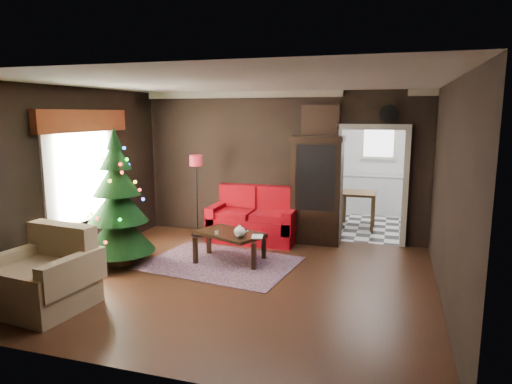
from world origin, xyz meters
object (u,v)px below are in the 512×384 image
(teapot, at_px, (240,232))
(wall_clock, at_px, (389,114))
(christmas_tree, at_px, (117,200))
(coffee_table, at_px, (230,246))
(kitchen_table, at_px, (358,210))
(floor_lamp, at_px, (197,196))
(curio_cabinet, at_px, (317,193))
(loveseat, at_px, (254,215))
(armchair, at_px, (43,273))

(teapot, bearing_deg, wall_clock, 42.91)
(christmas_tree, distance_m, coffee_table, 1.94)
(christmas_tree, bearing_deg, kitchen_table, 45.87)
(christmas_tree, bearing_deg, coffee_table, 20.49)
(christmas_tree, bearing_deg, floor_lamp, 73.07)
(curio_cabinet, relative_size, teapot, 9.41)
(christmas_tree, xyz_separation_m, coffee_table, (1.65, 0.62, -0.80))
(loveseat, bearing_deg, floor_lamp, -173.47)
(coffee_table, xyz_separation_m, kitchen_table, (1.80, 2.94, 0.12))
(floor_lamp, distance_m, kitchen_table, 3.44)
(curio_cabinet, xyz_separation_m, teapot, (-0.89, -1.77, -0.36))
(curio_cabinet, bearing_deg, loveseat, -169.17)
(floor_lamp, relative_size, wall_clock, 4.89)
(armchair, relative_size, kitchen_table, 1.41)
(kitchen_table, bearing_deg, loveseat, -137.49)
(loveseat, distance_m, wall_clock, 3.04)
(wall_clock, bearing_deg, curio_cabinet, -171.47)
(loveseat, relative_size, curio_cabinet, 0.89)
(curio_cabinet, height_order, armchair, curio_cabinet)
(floor_lamp, bearing_deg, wall_clock, 8.66)
(floor_lamp, height_order, armchair, floor_lamp)
(curio_cabinet, distance_m, armchair, 4.75)
(coffee_table, bearing_deg, armchair, -123.41)
(curio_cabinet, xyz_separation_m, floor_lamp, (-2.26, -0.35, -0.12))
(armchair, distance_m, kitchen_table, 6.28)
(coffee_table, distance_m, teapot, 0.49)
(christmas_tree, distance_m, wall_clock, 4.81)
(floor_lamp, bearing_deg, armchair, -97.24)
(floor_lamp, distance_m, wall_clock, 3.83)
(loveseat, relative_size, armchair, 1.61)
(curio_cabinet, distance_m, christmas_tree, 3.52)
(coffee_table, distance_m, wall_clock, 3.59)
(teapot, bearing_deg, floor_lamp, 133.90)
(kitchen_table, bearing_deg, armchair, -122.33)
(curio_cabinet, height_order, teapot, curio_cabinet)
(christmas_tree, bearing_deg, curio_cabinet, 37.22)
(curio_cabinet, xyz_separation_m, kitchen_table, (0.65, 1.43, -0.57))
(teapot, bearing_deg, coffee_table, 134.75)
(floor_lamp, xyz_separation_m, wall_clock, (3.46, 0.53, 1.55))
(teapot, relative_size, wall_clock, 0.63)
(christmas_tree, height_order, wall_clock, wall_clock)
(teapot, distance_m, wall_clock, 3.37)
(coffee_table, xyz_separation_m, teapot, (0.25, -0.26, 0.34))
(loveseat, xyz_separation_m, coffee_table, (0.00, -1.29, -0.25))
(armchair, distance_m, wall_clock, 5.95)
(christmas_tree, distance_m, teapot, 2.00)
(coffee_table, bearing_deg, kitchen_table, 58.55)
(floor_lamp, xyz_separation_m, christmas_tree, (-0.54, -1.78, 0.22))
(coffee_table, height_order, wall_clock, wall_clock)
(curio_cabinet, distance_m, teapot, 2.01)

